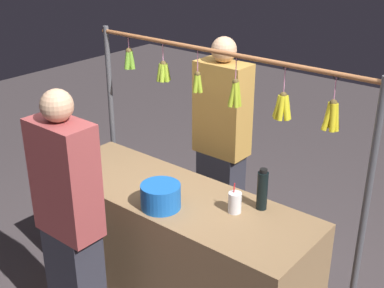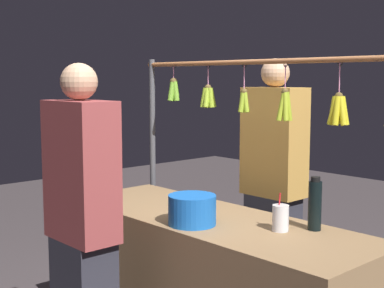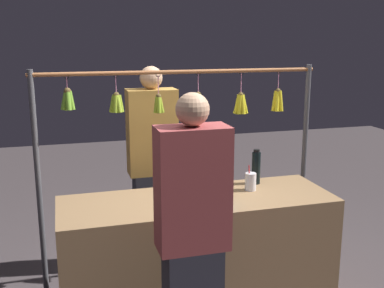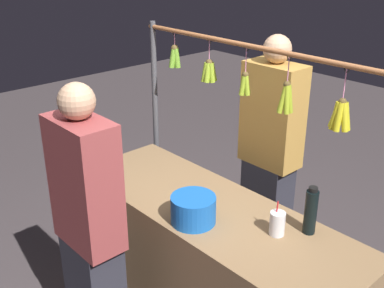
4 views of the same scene
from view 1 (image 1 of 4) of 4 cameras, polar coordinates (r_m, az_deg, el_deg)
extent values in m
cube|color=olive|center=(3.72, -1.84, -11.39)|extent=(2.01, 0.68, 0.86)
cylinder|color=#4C4C51|center=(3.34, 18.56, -7.74)|extent=(0.04, 0.04, 1.79)
cylinder|color=#4C4C51|center=(4.50, -8.81, 1.57)|extent=(0.04, 0.04, 1.79)
cylinder|color=#9E6038|center=(3.51, 3.03, 10.16)|extent=(2.31, 0.03, 0.03)
torus|color=black|center=(3.10, 15.75, 7.17)|extent=(0.04, 0.02, 0.04)
cylinder|color=pink|center=(3.13, 15.59, 5.77)|extent=(0.01, 0.01, 0.16)
sphere|color=brown|center=(3.15, 15.43, 4.42)|extent=(0.04, 0.04, 0.04)
cylinder|color=yellow|center=(3.19, 14.87, 3.08)|extent=(0.06, 0.04, 0.17)
cylinder|color=yellow|center=(3.16, 14.88, 2.93)|extent=(0.06, 0.07, 0.18)
cylinder|color=yellow|center=(3.15, 15.37, 2.81)|extent=(0.05, 0.05, 0.18)
cylinder|color=yellow|center=(3.17, 15.67, 2.85)|extent=(0.06, 0.04, 0.17)
cylinder|color=yellow|center=(3.19, 15.65, 3.02)|extent=(0.05, 0.06, 0.18)
cylinder|color=yellow|center=(3.20, 15.28, 3.13)|extent=(0.05, 0.06, 0.18)
torus|color=black|center=(3.25, 10.34, 8.37)|extent=(0.04, 0.01, 0.04)
cylinder|color=pink|center=(3.27, 10.23, 6.83)|extent=(0.01, 0.01, 0.18)
sphere|color=brown|center=(3.30, 10.12, 5.35)|extent=(0.04, 0.04, 0.04)
cylinder|color=gold|center=(3.33, 9.56, 4.17)|extent=(0.07, 0.04, 0.16)
cylinder|color=gold|center=(3.31, 9.54, 4.04)|extent=(0.05, 0.05, 0.16)
cylinder|color=gold|center=(3.29, 9.86, 3.92)|extent=(0.04, 0.06, 0.16)
cylinder|color=gold|center=(3.30, 10.37, 3.92)|extent=(0.07, 0.04, 0.16)
cylinder|color=gold|center=(3.32, 10.53, 4.01)|extent=(0.06, 0.04, 0.16)
cylinder|color=gold|center=(3.34, 10.35, 4.17)|extent=(0.04, 0.07, 0.16)
cylinder|color=gold|center=(3.35, 9.90, 4.24)|extent=(0.05, 0.06, 0.16)
torus|color=black|center=(3.43, 4.95, 9.49)|extent=(0.04, 0.01, 0.04)
cylinder|color=pink|center=(3.45, 4.90, 8.17)|extent=(0.01, 0.01, 0.16)
sphere|color=brown|center=(3.48, 4.85, 6.89)|extent=(0.04, 0.04, 0.04)
cylinder|color=#9DB227|center=(3.51, 4.55, 5.61)|extent=(0.08, 0.04, 0.18)
cylinder|color=#9DB227|center=(3.49, 4.53, 5.49)|extent=(0.05, 0.07, 0.18)
cylinder|color=#9DB227|center=(3.48, 4.91, 5.44)|extent=(0.06, 0.05, 0.18)
cylinder|color=#9DB227|center=(3.50, 5.14, 5.53)|extent=(0.05, 0.04, 0.18)
cylinder|color=#9DB227|center=(3.52, 4.87, 5.64)|extent=(0.04, 0.06, 0.18)
torus|color=black|center=(3.62, 0.64, 10.32)|extent=(0.04, 0.01, 0.04)
cylinder|color=pink|center=(3.64, 0.63, 9.01)|extent=(0.01, 0.01, 0.17)
sphere|color=brown|center=(3.66, 0.63, 7.75)|extent=(0.04, 0.04, 0.04)
cylinder|color=#91AE28|center=(3.69, 0.44, 6.82)|extent=(0.05, 0.03, 0.13)
cylinder|color=#91AE28|center=(3.67, 0.45, 6.72)|extent=(0.03, 0.06, 0.13)
cylinder|color=#91AE28|center=(3.67, 0.81, 6.72)|extent=(0.06, 0.04, 0.13)
cylinder|color=#91AE28|center=(3.69, 0.79, 6.83)|extent=(0.03, 0.07, 0.13)
torus|color=black|center=(3.83, -3.27, 11.03)|extent=(0.04, 0.01, 0.04)
cylinder|color=pink|center=(3.85, -3.24, 9.93)|extent=(0.01, 0.01, 0.15)
sphere|color=brown|center=(3.86, -3.22, 8.87)|extent=(0.05, 0.05, 0.05)
cylinder|color=#8CAC29|center=(3.90, -3.48, 8.00)|extent=(0.06, 0.04, 0.14)
cylinder|color=#8CAC29|center=(3.87, -3.58, 7.88)|extent=(0.05, 0.06, 0.14)
cylinder|color=#8CAC29|center=(3.86, -3.32, 7.82)|extent=(0.05, 0.07, 0.14)
cylinder|color=#8CAC29|center=(3.86, -2.91, 7.86)|extent=(0.06, 0.04, 0.14)
cylinder|color=#8CAC29|center=(3.89, -2.82, 7.98)|extent=(0.05, 0.06, 0.14)
cylinder|color=#8CAC29|center=(3.91, -3.14, 8.04)|extent=(0.05, 0.05, 0.14)
torus|color=black|center=(4.08, -7.09, 11.66)|extent=(0.04, 0.01, 0.04)
cylinder|color=pink|center=(4.09, -7.06, 10.91)|extent=(0.01, 0.01, 0.11)
sphere|color=brown|center=(4.10, -7.02, 10.20)|extent=(0.05, 0.05, 0.05)
cylinder|color=#6AA12C|center=(4.13, -7.14, 9.30)|extent=(0.07, 0.05, 0.15)
cylinder|color=#6AA12C|center=(4.10, -7.16, 9.19)|extent=(0.04, 0.07, 0.15)
cylinder|color=#6AA12C|center=(4.10, -6.75, 9.21)|extent=(0.06, 0.04, 0.14)
cylinder|color=#6AA12C|center=(4.13, -6.79, 9.31)|extent=(0.04, 0.06, 0.14)
cylinder|color=black|center=(3.29, 7.81, -5.16)|extent=(0.07, 0.07, 0.26)
cylinder|color=black|center=(3.23, 7.94, -2.98)|extent=(0.05, 0.05, 0.02)
cylinder|color=blue|center=(3.30, -3.50, -5.80)|extent=(0.26, 0.26, 0.16)
cylinder|color=silver|center=(3.26, 4.77, -6.49)|extent=(0.09, 0.09, 0.14)
cylinder|color=red|center=(3.26, 4.60, -5.96)|extent=(0.01, 0.03, 0.20)
cube|color=#2D2D38|center=(4.33, 3.15, -6.01)|extent=(0.34, 0.23, 0.85)
cube|color=#BF8C3F|center=(4.00, 3.40, 3.91)|extent=(0.42, 0.23, 0.74)
sphere|color=tan|center=(3.87, 3.56, 10.43)|extent=(0.19, 0.19, 0.19)
cube|color=#2D2D38|center=(3.50, -12.67, -15.01)|extent=(0.33, 0.22, 0.82)
cube|color=#993F3F|center=(3.09, -13.93, -3.78)|extent=(0.41, 0.22, 0.72)
sphere|color=tan|center=(2.91, -14.79, 4.15)|extent=(0.19, 0.19, 0.19)
camera|label=2|loc=(0.94, 29.27, -62.58)|focal=51.31mm
camera|label=3|loc=(3.11, -64.20, -0.18)|focal=43.53mm
camera|label=4|loc=(0.63, 11.35, 3.05)|focal=44.24mm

